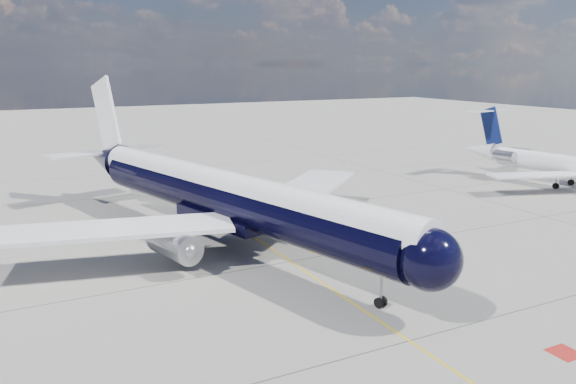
# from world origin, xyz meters

# --- Properties ---
(ground) EXTENTS (320.00, 320.00, 0.00)m
(ground) POSITION_xyz_m (0.00, 30.00, 0.00)
(ground) COLOR gray
(ground) RESTS_ON ground
(taxiway_centerline) EXTENTS (0.16, 160.00, 0.01)m
(taxiway_centerline) POSITION_xyz_m (0.00, 25.00, 0.00)
(taxiway_centerline) COLOR #E5B80C
(taxiway_centerline) RESTS_ON ground
(red_marking) EXTENTS (1.60, 1.60, 0.01)m
(red_marking) POSITION_xyz_m (6.80, -10.00, 0.00)
(red_marking) COLOR maroon
(red_marking) RESTS_ON ground
(main_airliner) EXTENTS (39.55, 48.98, 14.38)m
(main_airliner) POSITION_xyz_m (-3.39, 17.05, 4.46)
(main_airliner) COLOR black
(main_airliner) RESTS_ON ground
(regional_jet) EXTENTS (24.79, 28.75, 9.76)m
(regional_jet) POSITION_xyz_m (44.39, 19.88, 3.08)
(regional_jet) COLOR white
(regional_jet) RESTS_ON ground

